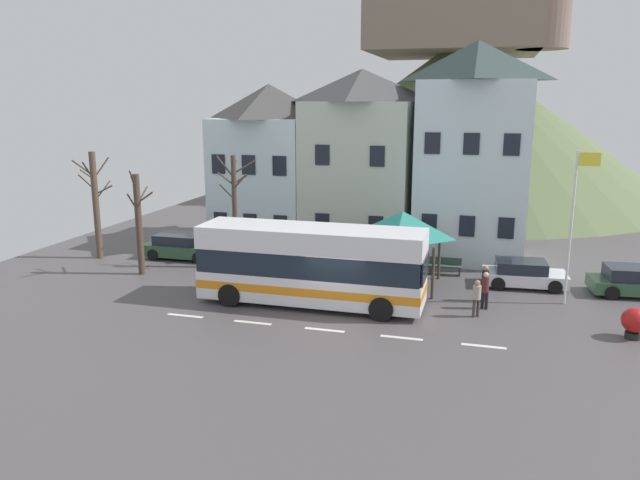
{
  "coord_description": "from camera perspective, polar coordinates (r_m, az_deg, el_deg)",
  "views": [
    {
      "loc": [
        5.86,
        -23.11,
        8.71
      ],
      "look_at": [
        -1.82,
        4.35,
        2.19
      ],
      "focal_mm": 34.32,
      "sensor_mm": 36.0,
      "label": 1
    }
  ],
  "objects": [
    {
      "name": "townhouse_00",
      "position": [
        38.1,
        -4.69,
        7.01
      ],
      "size": [
        5.53,
        6.95,
        9.69
      ],
      "color": "silver",
      "rests_on": "ground_plane"
    },
    {
      "name": "pedestrian_02",
      "position": [
        28.04,
        15.14,
        -3.82
      ],
      "size": [
        0.3,
        0.32,
        1.64
      ],
      "color": "#2D2D38",
      "rests_on": "ground_plane"
    },
    {
      "name": "parked_car_01",
      "position": [
        35.36,
        -12.75,
        -0.59
      ],
      "size": [
        4.18,
        2.01,
        1.37
      ],
      "rotation": [
        0.0,
        0.0,
        0.0
      ],
      "color": "#2C5236",
      "rests_on": "ground_plane"
    },
    {
      "name": "pedestrian_01",
      "position": [
        27.01,
        15.15,
        -4.36
      ],
      "size": [
        0.3,
        0.3,
        1.63
      ],
      "color": "black",
      "rests_on": "ground_plane"
    },
    {
      "name": "pedestrian_00",
      "position": [
        28.17,
        9.46,
        -3.45
      ],
      "size": [
        0.36,
        0.34,
        1.56
      ],
      "color": "#2D2D38",
      "rests_on": "ground_plane"
    },
    {
      "name": "townhouse_01",
      "position": [
        36.01,
        3.83,
        7.31
      ],
      "size": [
        6.03,
        6.01,
        10.47
      ],
      "color": "beige",
      "rests_on": "ground_plane"
    },
    {
      "name": "harbour_buoy",
      "position": [
        25.8,
        27.26,
        -6.78
      ],
      "size": [
        0.95,
        0.95,
        1.2
      ],
      "color": "black",
      "rests_on": "ground_plane"
    },
    {
      "name": "bare_tree_00",
      "position": [
        32.18,
        -16.54,
        1.55
      ],
      "size": [
        1.58,
        2.02,
        5.44
      ],
      "color": "#47382D",
      "rests_on": "ground_plane"
    },
    {
      "name": "townhouse_02",
      "position": [
        35.0,
        14.05,
        7.93
      ],
      "size": [
        5.86,
        5.59,
        11.86
      ],
      "color": "silver",
      "rests_on": "ground_plane"
    },
    {
      "name": "ground_plane",
      "position": [
        25.39,
        1.32,
        -7.26
      ],
      "size": [
        40.0,
        60.0,
        0.07
      ],
      "color": "#4F4A4C"
    },
    {
      "name": "hilltop_castle",
      "position": [
        58.92,
        12.25,
        11.44
      ],
      "size": [
        39.16,
        39.16,
        20.72
      ],
      "color": "#5D6D46",
      "rests_on": "ground_plane"
    },
    {
      "name": "public_bench",
      "position": [
        31.95,
        11.58,
        -2.34
      ],
      "size": [
        1.63,
        0.48,
        0.87
      ],
      "color": "#33473D",
      "rests_on": "ground_plane"
    },
    {
      "name": "transit_bus",
      "position": [
        26.44,
        -0.81,
        -2.44
      ],
      "size": [
        9.81,
        2.78,
        3.43
      ],
      "rotation": [
        0.0,
        0.0,
        -0.0
      ],
      "color": "white",
      "rests_on": "ground_plane"
    },
    {
      "name": "bus_shelter",
      "position": [
        29.07,
        7.7,
        1.43
      ],
      "size": [
        3.6,
        3.6,
        3.64
      ],
      "color": "#473D33",
      "rests_on": "ground_plane"
    },
    {
      "name": "parked_car_02",
      "position": [
        31.5,
        27.59,
        -3.45
      ],
      "size": [
        4.49,
        2.33,
        1.34
      ],
      "rotation": [
        0.0,
        0.0,
        0.1
      ],
      "color": "#2C5235",
      "rests_on": "ground_plane"
    },
    {
      "name": "parked_car_00",
      "position": [
        30.83,
        18.42,
        -3.01
      ],
      "size": [
        3.97,
        2.2,
        1.27
      ],
      "rotation": [
        0.0,
        0.0,
        0.07
      ],
      "color": "silver",
      "rests_on": "ground_plane"
    },
    {
      "name": "bare_tree_01",
      "position": [
        36.23,
        -20.17,
        3.19
      ],
      "size": [
        1.87,
        1.31,
        5.99
      ],
      "color": "brown",
      "rests_on": "ground_plane"
    },
    {
      "name": "pedestrian_03",
      "position": [
        25.9,
        14.41,
        -4.97
      ],
      "size": [
        0.34,
        0.34,
        1.58
      ],
      "color": "#38332D",
      "rests_on": "ground_plane"
    },
    {
      "name": "bare_tree_02",
      "position": [
        32.3,
        -7.94,
        2.96
      ],
      "size": [
        2.08,
        1.23,
        5.98
      ],
      "color": "#47382D",
      "rests_on": "ground_plane"
    },
    {
      "name": "flagpole",
      "position": [
        28.13,
        22.62,
        2.02
      ],
      "size": [
        0.95,
        0.1,
        6.69
      ],
      "color": "silver",
      "rests_on": "ground_plane"
    }
  ]
}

